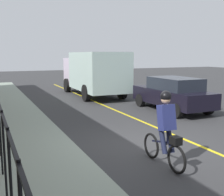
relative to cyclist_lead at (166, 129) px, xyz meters
name	(u,v)px	position (x,y,z in m)	size (l,w,h in m)	color
ground_plane	(140,146)	(1.55, -0.22, -0.91)	(80.00, 80.00, 0.00)	#313133
lane_line_centre	(184,139)	(1.55, -1.82, -0.91)	(36.00, 0.12, 0.01)	yellow
sidewalk	(18,162)	(1.55, 3.18, -0.84)	(40.00, 3.20, 0.15)	gray
cyclist_lead	(166,129)	(0.00, 0.00, 0.00)	(1.71, 0.36, 1.83)	black
patrol_sedan	(173,93)	(5.53, -4.29, -0.09)	(4.41, 1.94, 1.58)	black
box_truck_background	(94,72)	(11.53, -2.58, 0.64)	(6.76, 2.65, 2.78)	#A6C1BA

